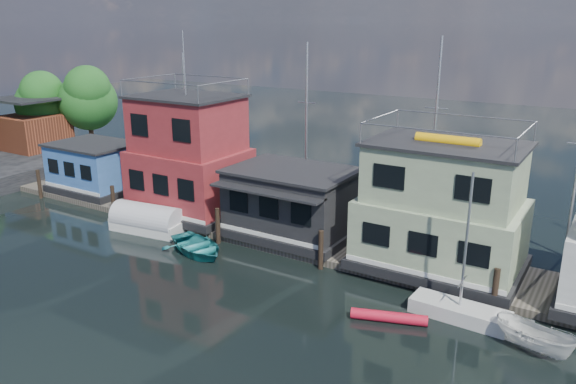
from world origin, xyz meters
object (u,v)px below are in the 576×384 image
Objects in this scene: houseboat_red at (189,158)px; red_kayak at (389,317)px; houseboat_green at (442,210)px; motorboat at (535,338)px; dinghy_teal at (197,246)px; houseboat_dark at (292,202)px; houseboat_blue at (95,167)px; day_sailer at (459,310)px; tarp_runabout at (147,221)px.

houseboat_red is 3.52× the size of red_kayak.
houseboat_red is 17.01m from houseboat_green.
houseboat_red is 1.41× the size of houseboat_green.
motorboat is (5.62, -5.28, -2.90)m from houseboat_green.
motorboat is at bearing -70.93° from dinghy_teal.
houseboat_dark is at bearing -179.88° from houseboat_green.
red_kayak is (26.26, -6.12, -1.96)m from houseboat_blue.
houseboat_red is 1.60× the size of houseboat_dark.
houseboat_blue reaches higher than red_kayak.
houseboat_blue is 29.19m from day_sailer.
houseboat_blue is at bearing -180.00° from houseboat_green.
houseboat_dark is at bearing -0.14° from houseboat_red.
red_kayak is (-0.24, -6.12, -3.30)m from houseboat_green.
houseboat_blue is 32.59m from motorboat.
houseboat_dark is (17.50, -0.02, 0.21)m from houseboat_blue.
day_sailer is at bearing 89.92° from motorboat.
houseboat_dark reaches higher than dinghy_teal.
houseboat_green is at bearing 0.12° from houseboat_dark.
dinghy_teal is at bearing 106.57° from motorboat.
houseboat_dark is at bearing 126.30° from red_kayak.
red_kayak is 3.23m from day_sailer.
red_kayak is (16.76, -6.12, -3.86)m from houseboat_red.
houseboat_dark reaches higher than tarp_runabout.
houseboat_green is (26.50, 0.00, 1.34)m from houseboat_blue.
houseboat_blue is at bearing 148.04° from red_kayak.
houseboat_green reaches higher than day_sailer.
red_kayak is (8.76, -6.10, -2.17)m from houseboat_dark.
red_kayak is at bearing -13.12° from houseboat_blue.
day_sailer reaches higher than motorboat.
day_sailer is (2.57, 1.94, 0.16)m from red_kayak.
houseboat_green is 1.69× the size of tarp_runabout.
dinghy_teal is at bearing -159.37° from houseboat_green.
houseboat_blue reaches higher than dinghy_teal.
tarp_runabout is at bearing -98.32° from houseboat_red.
red_kayak is (12.27, -1.41, -0.21)m from dinghy_teal.
houseboat_blue is 9.78m from tarp_runabout.
houseboat_red is 1.74× the size of day_sailer.
houseboat_blue is 27.03m from red_kayak.
houseboat_blue is at bearing -180.00° from houseboat_red.
houseboat_red reaches higher than red_kayak.
houseboat_green is 8.24m from motorboat.
red_kayak is at bearing 116.55° from motorboat.
houseboat_red reaches higher than houseboat_dark.
houseboat_red reaches higher than houseboat_blue.
houseboat_green reaches higher than houseboat_dark.
houseboat_red reaches higher than tarp_runabout.
day_sailer is (28.83, -4.18, -1.80)m from houseboat_blue.
houseboat_blue is 1.46× the size of dinghy_teal.
houseboat_dark is 9.41m from tarp_runabout.
houseboat_dark is 1.09× the size of day_sailer.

